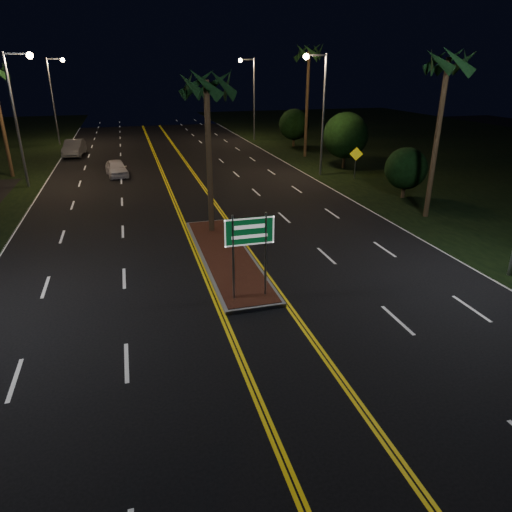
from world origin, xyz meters
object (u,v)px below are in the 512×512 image
object	(u,v)px
car_far	(74,147)
palm_right_near	(448,63)
palm_right_far	(309,54)
shrub_near	(406,169)
car_near	(116,167)
streetlight_left_far	(55,91)
streetlight_right_far	(251,90)
shrub_far	(294,124)
streetlight_left_mid	(19,105)
palm_median	(206,85)
streetlight_right_mid	(319,101)
median_island	(226,256)
warning_sign	(356,158)
shrub_mid	(346,135)
highway_sign	(250,239)

from	to	relation	value
car_far	palm_right_near	bearing A→B (deg)	-45.72
palm_right_far	shrub_near	distance (m)	17.56
palm_right_far	car_near	size ratio (longest dim) A/B	2.32
streetlight_left_far	shrub_near	world-z (taller)	streetlight_left_far
streetlight_right_far	shrub_far	size ratio (longest dim) A/B	2.27
streetlight_left_mid	palm_median	size ratio (longest dim) A/B	1.08
streetlight_left_mid	palm_right_near	world-z (taller)	palm_right_near
streetlight_left_mid	car_near	bearing A→B (deg)	18.11
streetlight_left_far	streetlight_right_mid	size ratio (longest dim) A/B	1.00
streetlight_left_mid	shrub_near	xyz separation A→B (m)	(24.11, -10.00, -3.71)
palm_median	streetlight_left_mid	bearing A→B (deg)	128.17
streetlight_right_mid	shrub_far	distance (m)	14.74
streetlight_left_far	palm_right_near	bearing A→B (deg)	-55.79
palm_right_near	palm_right_far	world-z (taller)	palm_right_far
median_island	shrub_far	size ratio (longest dim) A/B	2.59
shrub_far	car_near	world-z (taller)	shrub_far
streetlight_right_mid	palm_right_near	xyz separation A→B (m)	(1.89, -12.00, 2.56)
car_near	shrub_far	bearing A→B (deg)	20.90
streetlight_left_far	palm_right_near	distance (m)	41.19
palm_right_near	warning_sign	world-z (taller)	palm_right_near
streetlight_left_mid	shrub_mid	world-z (taller)	streetlight_left_mid
shrub_near	palm_right_far	bearing A→B (deg)	92.51
streetlight_right_mid	palm_right_near	distance (m)	12.41
median_island	streetlight_left_far	bearing A→B (deg)	106.00
palm_right_far	car_far	world-z (taller)	palm_right_far
streetlight_left_mid	warning_sign	distance (m)	24.30
median_island	highway_sign	xyz separation A→B (m)	(0.00, -4.20, 2.32)
highway_sign	warning_sign	distance (m)	21.55
shrub_near	palm_median	bearing A→B (deg)	-165.47
median_island	streetlight_left_mid	world-z (taller)	streetlight_left_mid
streetlight_right_far	palm_right_near	world-z (taller)	palm_right_near
highway_sign	shrub_far	distance (m)	35.96
median_island	car_far	xyz separation A→B (m)	(-8.79, 29.47, 0.79)
median_island	car_near	xyz separation A→B (m)	(-4.79, 18.90, 0.65)
median_island	shrub_far	distance (m)	32.19
palm_median	palm_right_near	bearing A→B (deg)	-2.29
palm_right_far	shrub_far	bearing A→B (deg)	80.54
highway_sign	streetlight_left_mid	bearing A→B (deg)	116.59
shrub_mid	streetlight_right_far	bearing A→B (deg)	100.66
streetlight_right_far	streetlight_right_mid	bearing A→B (deg)	-90.00
highway_sign	shrub_mid	size ratio (longest dim) A/B	0.69
palm_right_near	palm_median	bearing A→B (deg)	177.71
streetlight_right_mid	palm_right_far	distance (m)	9.00
streetlight_right_far	warning_sign	world-z (taller)	streetlight_right_far
shrub_near	car_far	world-z (taller)	shrub_near
palm_right_far	streetlight_left_far	bearing A→B (deg)	149.12
highway_sign	palm_right_near	bearing A→B (deg)	29.95
streetlight_left_mid	palm_median	xyz separation A→B (m)	(10.61, -13.50, 1.62)
streetlight_left_mid	palm_right_near	bearing A→B (deg)	-31.20
streetlight_right_far	shrub_far	bearing A→B (deg)	-62.02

